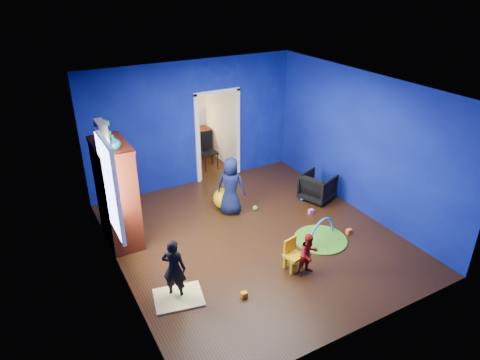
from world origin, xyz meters
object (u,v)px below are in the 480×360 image
toddler_red (309,254)px  kid_chair (294,257)px  study_desk (194,143)px  hopper_ball (223,198)px  armchair (318,187)px  tv_armoire (117,194)px  vase (113,142)px  crt_tv (119,191)px  play_mat (320,239)px  folding_chair (209,152)px  child_black (174,268)px  child_navy (231,186)px

toddler_red → kid_chair: (-0.15, 0.20, -0.13)m
study_desk → hopper_ball: bearing=-101.3°
armchair → study_desk: (-1.41, 3.63, 0.07)m
tv_armoire → hopper_ball: size_ratio=4.39×
armchair → hopper_ball: 2.11m
toddler_red → vase: bearing=138.3°
armchair → crt_tv: size_ratio=0.96×
play_mat → folding_chair: 4.05m
child_black → hopper_ball: child_black is taller
tv_armoire → study_desk: tv_armoire is taller
armchair → vase: vase is taller
child_black → toddler_red: child_black is taller
kid_chair → study_desk: bearing=72.9°
child_navy → folding_chair: child_navy is taller
hopper_ball → play_mat: bearing=-62.2°
study_desk → toddler_red: bearing=-93.6°
child_navy → crt_tv: 2.28m
vase → crt_tv: vase is taller
child_navy → study_desk: child_navy is taller
hopper_ball → vase: bearing=-168.7°
child_navy → vase: 2.72m
child_navy → hopper_ball: size_ratio=2.77×
tv_armoire → play_mat: bearing=-29.5°
armchair → vase: bearing=66.4°
armchair → crt_tv: crt_tv is taller
child_navy → toddler_red: bearing=137.3°
child_black → study_desk: (2.50, 5.06, -0.14)m
child_navy → study_desk: 3.27m
tv_armoire → toddler_red: bearing=-45.5°
child_black → folding_chair: child_black is taller
crt_tv → kid_chair: crt_tv is taller
toddler_red → crt_tv: size_ratio=1.09×
hopper_ball → child_black: bearing=-132.3°
tv_armoire → folding_chair: 3.58m
crt_tv → child_navy: bearing=-2.7°
toddler_red → vase: size_ratio=3.03×
crt_tv → hopper_ball: 2.33m
tv_armoire → crt_tv: size_ratio=2.80×
child_black → vase: bearing=-40.0°
armchair → toddler_red: bearing=117.9°
tv_armoire → kid_chair: 3.36m
toddler_red → hopper_ball: bearing=95.4°
study_desk → folding_chair: (0.00, -0.96, 0.09)m
play_mat → crt_tv: bearing=150.2°
crt_tv → folding_chair: (2.78, 2.15, -0.56)m
armchair → play_mat: bearing=123.8°
armchair → hopper_ball: bearing=51.0°
child_navy → vase: size_ratio=4.91×
child_navy → tv_armoire: (-2.28, 0.10, 0.36)m
toddler_red → study_desk: bearing=86.7°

